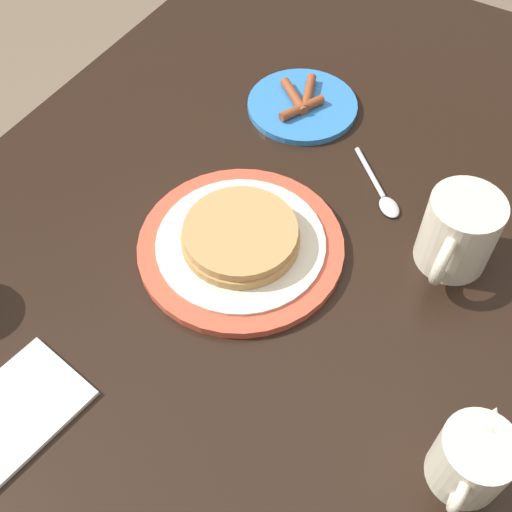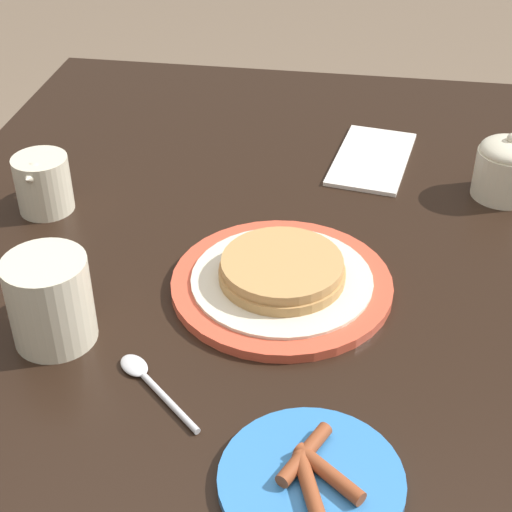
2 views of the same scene
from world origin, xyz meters
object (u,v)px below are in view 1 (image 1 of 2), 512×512
Objects in this scene: coffee_mug at (458,233)px; creamer_pitcher at (472,459)px; pancake_plate at (241,242)px; spoon at (382,194)px; side_plate_bacon at (302,105)px.

coffee_mug reaches higher than creamer_pitcher.
creamer_pitcher is (0.25, 0.11, -0.01)m from coffee_mug.
pancake_plate is 0.21m from spoon.
coffee_mug is 1.14× the size of spoon.
pancake_plate is 2.09× the size of coffee_mug.
pancake_plate is 0.36m from creamer_pitcher.
pancake_plate is 2.39× the size of spoon.
creamer_pitcher reaches higher than side_plate_bacon.
side_plate_bacon is 1.34× the size of coffee_mug.
coffee_mug reaches higher than spoon.
spoon is at bearing -115.49° from coffee_mug.
coffee_mug is (-0.12, 0.23, 0.04)m from pancake_plate.
creamer_pitcher is at bearing 44.81° from side_plate_bacon.
coffee_mug is at bearing 61.84° from side_plate_bacon.
pancake_plate reaches higher than spoon.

